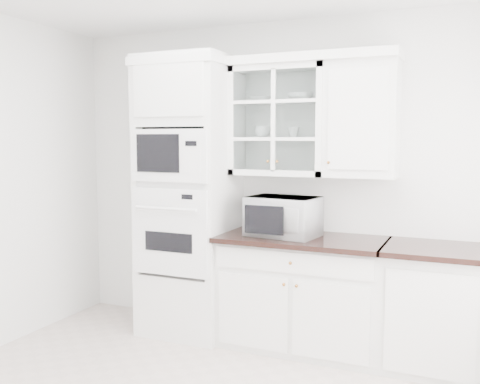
% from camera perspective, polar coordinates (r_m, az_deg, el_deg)
% --- Properties ---
extents(room_shell, '(4.00, 3.50, 2.70)m').
position_cam_1_polar(room_shell, '(3.42, -2.65, 7.00)').
color(room_shell, white).
rests_on(room_shell, ground).
extents(oven_column, '(0.76, 0.68, 2.40)m').
position_cam_1_polar(oven_column, '(4.67, -5.51, -0.50)').
color(oven_column, white).
rests_on(oven_column, ground).
extents(base_cabinet_run, '(1.32, 0.67, 0.92)m').
position_cam_1_polar(base_cabinet_run, '(4.44, 6.68, -10.54)').
color(base_cabinet_run, white).
rests_on(base_cabinet_run, ground).
extents(extra_base_cabinet, '(0.72, 0.67, 0.92)m').
position_cam_1_polar(extra_base_cabinet, '(4.27, 19.87, -11.49)').
color(extra_base_cabinet, white).
rests_on(extra_base_cabinet, ground).
extents(upper_cabinet_glass, '(0.80, 0.33, 0.90)m').
position_cam_1_polar(upper_cabinet_glass, '(4.48, 4.31, 7.58)').
color(upper_cabinet_glass, white).
rests_on(upper_cabinet_glass, room_shell).
extents(upper_cabinet_solid, '(0.55, 0.33, 0.90)m').
position_cam_1_polar(upper_cabinet_solid, '(4.30, 12.90, 7.53)').
color(upper_cabinet_solid, white).
rests_on(upper_cabinet_solid, room_shell).
extents(crown_molding, '(2.14, 0.38, 0.07)m').
position_cam_1_polar(crown_molding, '(4.53, 2.96, 13.72)').
color(crown_molding, white).
rests_on(crown_molding, room_shell).
extents(countertop_microwave, '(0.60, 0.52, 0.32)m').
position_cam_1_polar(countertop_microwave, '(4.34, 4.73, -2.57)').
color(countertop_microwave, white).
rests_on(countertop_microwave, base_cabinet_run).
extents(bowl_a, '(0.20, 0.20, 0.05)m').
position_cam_1_polar(bowl_a, '(4.56, 2.19, 9.86)').
color(bowl_a, white).
rests_on(bowl_a, upper_cabinet_glass).
extents(bowl_b, '(0.25, 0.25, 0.06)m').
position_cam_1_polar(bowl_b, '(4.44, 6.46, 10.05)').
color(bowl_b, white).
rests_on(bowl_b, upper_cabinet_glass).
extents(cup_a, '(0.14, 0.14, 0.10)m').
position_cam_1_polar(cup_a, '(4.53, 2.41, 6.42)').
color(cup_a, white).
rests_on(cup_a, upper_cabinet_glass).
extents(cup_b, '(0.12, 0.12, 0.09)m').
position_cam_1_polar(cup_b, '(4.44, 5.74, 6.35)').
color(cup_b, white).
rests_on(cup_b, upper_cabinet_glass).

